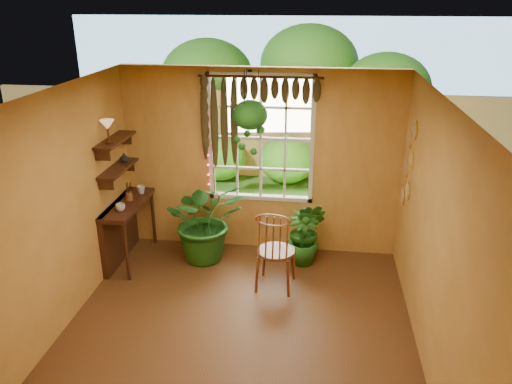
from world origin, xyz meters
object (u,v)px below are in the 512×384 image
counter_ledge (122,225)px  potted_plant_mid (307,231)px  windsor_chair (275,262)px  potted_plant_left (206,220)px  hanging_basket (250,119)px

counter_ledge → potted_plant_mid: size_ratio=1.31×
windsor_chair → potted_plant_mid: 0.90m
potted_plant_left → hanging_basket: bearing=23.3°
hanging_basket → potted_plant_mid: bearing=-6.8°
counter_ledge → hanging_basket: size_ratio=1.05×
windsor_chair → potted_plant_mid: bearing=71.1°
counter_ledge → windsor_chair: bearing=-11.8°
potted_plant_left → hanging_basket: (0.61, 0.26, 1.42)m
counter_ledge → potted_plant_left: 1.20m
potted_plant_left → potted_plant_mid: potted_plant_left is taller
potted_plant_mid → hanging_basket: hanging_basket is taller
hanging_basket → counter_ledge: bearing=-166.1°
hanging_basket → potted_plant_left: bearing=-156.7°
potted_plant_left → counter_ledge: bearing=-171.4°
potted_plant_mid → hanging_basket: 1.79m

